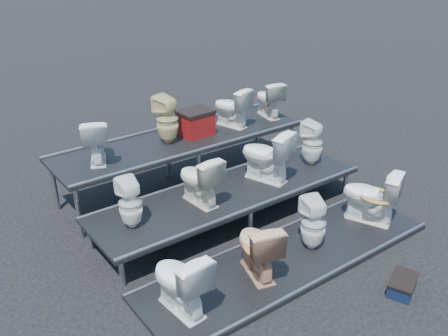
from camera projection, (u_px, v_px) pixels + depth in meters
ground at (230, 218)px, 7.46m from camera, size 80.00×80.00×0.00m
tier_front at (290, 259)px, 6.50m from camera, size 4.20×1.20×0.06m
tier_mid at (230, 205)px, 7.36m from camera, size 4.20×1.20×0.46m
tier_back at (183, 163)px, 8.22m from camera, size 4.20×1.20×0.86m
toilet_0 at (180, 281)px, 5.43m from camera, size 0.50×0.80×0.78m
toilet_1 at (257, 247)px, 6.03m from camera, size 0.62×0.84×0.76m
toilet_2 at (313, 223)px, 6.54m from camera, size 0.41×0.41×0.73m
toilet_3 at (370, 196)px, 7.14m from camera, size 0.73×0.91×0.81m
toilet_4 at (130, 203)px, 6.28m from camera, size 0.32×0.32×0.67m
toilet_5 at (199, 179)px, 6.82m from camera, size 0.45×0.73×0.72m
toilet_6 at (266, 155)px, 7.44m from camera, size 0.68×0.89×0.81m
toilet_7 at (312, 143)px, 7.98m from camera, size 0.40×0.40×0.72m
toilet_8 at (96, 140)px, 7.12m from camera, size 0.60×0.75×0.67m
toilet_9 at (167, 119)px, 7.73m from camera, size 0.43×0.44×0.77m
toilet_10 at (231, 107)px, 8.42m from camera, size 0.54×0.74×0.67m
toilet_11 at (268, 99)px, 8.87m from camera, size 0.49×0.70×0.65m
red_crate at (196, 124)px, 8.12m from camera, size 0.53×0.43×0.37m
step_stool at (402, 286)px, 5.93m from camera, size 0.50×0.41×0.16m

